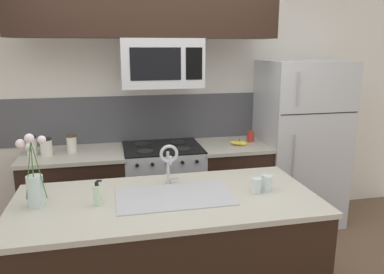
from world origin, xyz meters
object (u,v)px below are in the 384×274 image
microwave (161,63)px  drinking_glass (256,186)px  storage_jar_short (72,144)px  stove_range (163,191)px  coffee_tin (251,136)px  storage_jar_tall (32,146)px  dish_soap_bottle (97,195)px  storage_jar_medium (46,147)px  sink_faucet (169,159)px  refrigerator (299,143)px  banana_bunch (239,143)px  spare_glass (267,183)px  flower_vase (35,184)px

microwave → drinking_glass: 1.56m
microwave → storage_jar_short: (-0.85, 0.04, -0.74)m
stove_range → microwave: 1.27m
coffee_tin → storage_jar_tall: bearing=-179.0°
stove_range → storage_jar_tall: size_ratio=5.32×
stove_range → dish_soap_bottle: size_ratio=5.64×
microwave → coffee_tin: (0.94, 0.07, -0.77)m
stove_range → dish_soap_bottle: (-0.59, -1.27, 0.52)m
storage_jar_medium → sink_faucet: 1.40m
storage_jar_tall → storage_jar_medium: bearing=-17.6°
refrigerator → storage_jar_tall: size_ratio=9.97×
banana_bunch → storage_jar_medium: bearing=179.0°
storage_jar_short → spare_glass: bearing=-42.6°
storage_jar_short → sink_faucet: sink_faucet is taller
storage_jar_short → spare_glass: storage_jar_short is taller
stove_range → drinking_glass: (0.46, -1.29, 0.50)m
stove_range → drinking_glass: 1.46m
storage_jar_tall → storage_jar_short: bearing=1.1°
banana_bunch → spare_glass: 1.23m
storage_jar_tall → coffee_tin: storage_jar_tall is taller
refrigerator → sink_faucet: refrigerator is taller
drinking_glass → spare_glass: size_ratio=0.95×
microwave → dish_soap_bottle: 1.57m
storage_jar_short → drinking_glass: bearing=-45.1°
microwave → flower_vase: (-0.96, -1.19, -0.67)m
stove_range → drinking_glass: size_ratio=8.91×
dish_soap_bottle → flower_vase: bearing=170.9°
stove_range → storage_jar_medium: storage_jar_medium is taller
coffee_tin → refrigerator: bearing=-3.2°
microwave → storage_jar_short: bearing=177.2°
dish_soap_bottle → drinking_glass: bearing=-1.2°
storage_jar_medium → storage_jar_short: bearing=12.8°
microwave → flower_vase: 1.67m
storage_jar_medium → coffee_tin: 2.01m
spare_glass → storage_jar_medium: bearing=142.5°
drinking_glass → spare_glass: 0.09m
spare_glass → flower_vase: (-1.50, 0.05, 0.10)m
storage_jar_medium → storage_jar_short: 0.22m
stove_range → storage_jar_tall: bearing=179.3°
stove_range → coffee_tin: bearing=3.1°
drinking_glass → stove_range: bearing=109.5°
banana_bunch → coffee_tin: size_ratio=1.72×
stove_range → banana_bunch: 0.91m
microwave → refrigerator: bearing=1.6°
drinking_glass → spare_glass: spare_glass is taller
stove_range → banana_bunch: bearing=-4.5°
sink_faucet → dish_soap_bottle: sink_faucet is taller
storage_jar_tall → storage_jar_medium: 0.14m
storage_jar_short → dish_soap_bottle: (0.27, -1.29, -0.01)m
stove_range → storage_jar_short: bearing=178.6°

